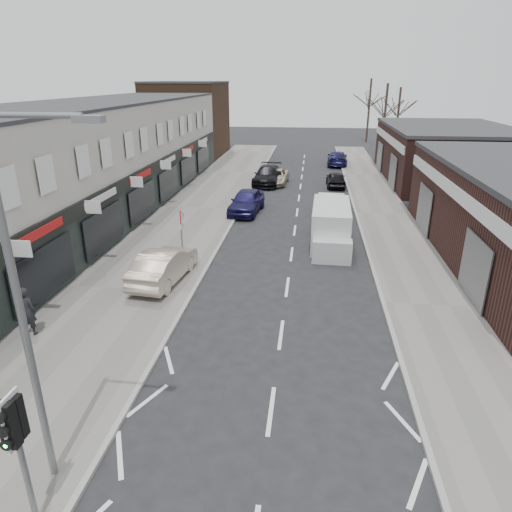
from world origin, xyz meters
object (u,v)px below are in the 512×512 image
(street_lamp, at_px, (25,295))
(parked_car_right_a, at_px, (331,204))
(traffic_light, at_px, (15,432))
(parked_car_left_b, at_px, (267,175))
(parked_car_right_b, at_px, (336,179))
(sedan_on_pavement, at_px, (164,265))
(parked_car_left_c, at_px, (275,177))
(parked_car_right_c, at_px, (337,158))
(pedestrian, at_px, (27,311))
(white_van, at_px, (331,227))
(parked_car_left_a, at_px, (246,201))
(warning_sign, at_px, (182,221))

(street_lamp, relative_size, parked_car_right_a, 1.65)
(traffic_light, xyz_separation_m, parked_car_left_b, (1.55, 32.56, -1.65))
(parked_car_right_b, bearing_deg, sedan_on_pavement, 67.05)
(parked_car_left_c, distance_m, parked_car_right_b, 5.16)
(parked_car_left_c, bearing_deg, parked_car_right_c, 63.12)
(pedestrian, xyz_separation_m, parked_car_left_b, (5.86, 25.73, -0.25))
(sedan_on_pavement, xyz_separation_m, parked_car_right_c, (8.92, 30.85, -0.14))
(parked_car_right_b, bearing_deg, white_van, 85.58)
(white_van, height_order, parked_car_left_c, white_van)
(traffic_light, distance_m, sedan_on_pavement, 11.93)
(street_lamp, xyz_separation_m, parked_car_left_c, (2.33, 31.57, -4.01))
(street_lamp, relative_size, parked_car_right_c, 1.62)
(parked_car_right_b, distance_m, parked_car_right_c, 10.39)
(sedan_on_pavement, distance_m, parked_car_right_c, 32.11)
(parked_car_left_a, distance_m, parked_car_right_b, 10.81)
(white_van, height_order, sedan_on_pavement, white_van)
(pedestrian, height_order, parked_car_right_b, pedestrian)
(parked_car_left_c, xyz_separation_m, parked_car_right_a, (4.40, -9.46, 0.19))
(parked_car_right_c, bearing_deg, sedan_on_pavement, 76.35)
(parked_car_left_a, bearing_deg, traffic_light, -86.83)
(sedan_on_pavement, relative_size, parked_car_right_c, 0.90)
(parked_car_right_a, xyz_separation_m, parked_car_right_c, (1.30, 19.31, -0.08))
(parked_car_right_b, bearing_deg, parked_car_left_b, -3.71)
(white_van, height_order, parked_car_right_c, white_van)
(parked_car_left_a, bearing_deg, parked_car_right_b, 59.76)
(parked_car_left_b, height_order, parked_car_right_b, parked_car_left_b)
(pedestrian, bearing_deg, white_van, -134.73)
(street_lamp, distance_m, white_van, 18.12)
(sedan_on_pavement, distance_m, parked_car_right_b, 22.11)
(parked_car_left_b, xyz_separation_m, parked_car_right_b, (5.78, -0.30, -0.12))
(parked_car_left_a, height_order, parked_car_left_c, parked_car_left_a)
(street_lamp, xyz_separation_m, parked_car_right_a, (6.73, 22.11, -3.82))
(street_lamp, height_order, sedan_on_pavement, street_lamp)
(warning_sign, bearing_deg, sedan_on_pavement, -96.75)
(sedan_on_pavement, relative_size, parked_car_left_b, 0.85)
(parked_car_right_a, height_order, parked_car_right_c, parked_car_right_a)
(parked_car_right_c, bearing_deg, white_van, 89.03)
(street_lamp, xyz_separation_m, white_van, (6.53, 16.52, -3.59))
(white_van, distance_m, parked_car_right_b, 14.56)
(parked_car_left_b, bearing_deg, parked_car_right_c, 60.06)
(warning_sign, xyz_separation_m, parked_car_left_b, (2.31, 18.54, -1.44))
(sedan_on_pavement, xyz_separation_m, parked_car_right_a, (7.62, 11.54, -0.06))
(street_lamp, bearing_deg, parked_car_left_a, 87.11)
(warning_sign, distance_m, parked_car_right_b, 20.02)
(parked_car_left_a, xyz_separation_m, parked_car_left_b, (0.55, 9.06, -0.02))
(parked_car_left_a, distance_m, parked_car_left_c, 9.36)
(traffic_light, relative_size, parked_car_right_c, 0.63)
(traffic_light, bearing_deg, pedestrian, 122.28)
(street_lamp, distance_m, parked_car_right_a, 23.42)
(pedestrian, relative_size, parked_car_left_a, 0.39)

